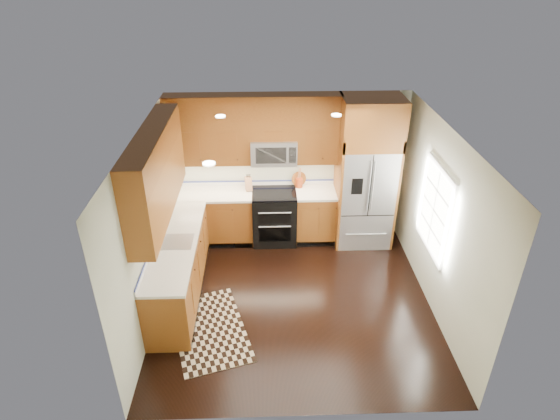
{
  "coord_description": "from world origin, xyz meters",
  "views": [
    {
      "loc": [
        -0.39,
        -5.44,
        4.63
      ],
      "look_at": [
        -0.19,
        0.6,
        1.21
      ],
      "focal_mm": 30.0,
      "sensor_mm": 36.0,
      "label": 1
    }
  ],
  "objects_px": {
    "range": "(274,217)",
    "refrigerator": "(366,173)",
    "knife_block": "(248,183)",
    "rug": "(210,329)",
    "utensil_crock": "(299,181)"
  },
  "relations": [
    {
      "from": "rug",
      "to": "refrigerator",
      "type": "bearing_deg",
      "value": 25.21
    },
    {
      "from": "refrigerator",
      "to": "knife_block",
      "type": "xyz_separation_m",
      "value": [
        -1.99,
        0.18,
        -0.24
      ]
    },
    {
      "from": "refrigerator",
      "to": "utensil_crock",
      "type": "bearing_deg",
      "value": 166.87
    },
    {
      "from": "range",
      "to": "refrigerator",
      "type": "xyz_separation_m",
      "value": [
        1.55,
        -0.04,
        0.83
      ]
    },
    {
      "from": "knife_block",
      "to": "range",
      "type": "bearing_deg",
      "value": -17.64
    },
    {
      "from": "range",
      "to": "rug",
      "type": "bearing_deg",
      "value": -112.84
    },
    {
      "from": "rug",
      "to": "utensil_crock",
      "type": "xyz_separation_m",
      "value": [
        1.39,
        2.48,
        1.06
      ]
    },
    {
      "from": "rug",
      "to": "knife_block",
      "type": "xyz_separation_m",
      "value": [
        0.51,
        2.4,
        1.06
      ]
    },
    {
      "from": "knife_block",
      "to": "utensil_crock",
      "type": "relative_size",
      "value": 0.84
    },
    {
      "from": "range",
      "to": "rug",
      "type": "xyz_separation_m",
      "value": [
        -0.95,
        -2.26,
        -0.46
      ]
    },
    {
      "from": "range",
      "to": "rug",
      "type": "relative_size",
      "value": 0.62
    },
    {
      "from": "rug",
      "to": "range",
      "type": "bearing_deg",
      "value": 50.79
    },
    {
      "from": "rug",
      "to": "knife_block",
      "type": "bearing_deg",
      "value": 61.62
    },
    {
      "from": "refrigerator",
      "to": "rug",
      "type": "height_order",
      "value": "refrigerator"
    },
    {
      "from": "range",
      "to": "rug",
      "type": "height_order",
      "value": "range"
    }
  ]
}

